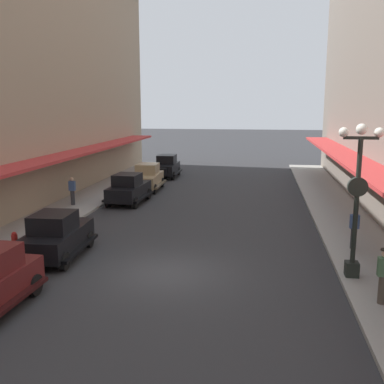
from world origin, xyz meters
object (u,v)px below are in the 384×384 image
(parked_car_4, at_px, (147,177))
(parked_car_2, at_px, (129,188))
(fire_hydrant, at_px, (15,242))
(pedestrian_3, at_px, (384,276))
(parked_car_1, at_px, (56,234))
(parked_car_3, at_px, (166,166))
(pedestrian_0, at_px, (72,191))
(lamp_post_with_clock, at_px, (357,195))
(pedestrian_4, at_px, (354,229))

(parked_car_4, bearing_deg, parked_car_2, -90.05)
(parked_car_2, relative_size, fire_hydrant, 5.25)
(parked_car_4, distance_m, pedestrian_3, 20.81)
(parked_car_1, bearing_deg, parked_car_3, 90.02)
(parked_car_3, xyz_separation_m, fire_hydrant, (-1.78, -20.46, -0.38))
(parked_car_2, distance_m, pedestrian_0, 3.34)
(parked_car_4, relative_size, pedestrian_3, 2.58)
(lamp_post_with_clock, distance_m, fire_hydrant, 12.99)
(lamp_post_with_clock, height_order, pedestrian_4, lamp_post_with_clock)
(lamp_post_with_clock, bearing_deg, parked_car_1, 176.60)
(fire_hydrant, bearing_deg, pedestrian_4, 10.54)
(parked_car_1, relative_size, fire_hydrant, 5.26)
(lamp_post_with_clock, distance_m, pedestrian_0, 16.86)
(parked_car_3, height_order, lamp_post_with_clock, lamp_post_with_clock)
(pedestrian_4, bearing_deg, fire_hydrant, -169.46)
(parked_car_2, relative_size, parked_car_4, 1.00)
(parked_car_4, relative_size, pedestrian_0, 2.62)
(pedestrian_0, relative_size, pedestrian_3, 0.98)
(fire_hydrant, bearing_deg, parked_car_3, 85.04)
(parked_car_2, height_order, parked_car_4, same)
(fire_hydrant, height_order, pedestrian_3, pedestrian_3)
(parked_car_2, distance_m, pedestrian_4, 14.01)
(parked_car_1, bearing_deg, lamp_post_with_clock, -3.40)
(fire_hydrant, relative_size, pedestrian_3, 0.49)
(fire_hydrant, relative_size, pedestrian_4, 0.50)
(parked_car_4, relative_size, fire_hydrant, 5.25)
(parked_car_4, bearing_deg, pedestrian_0, -115.84)
(pedestrian_3, bearing_deg, fire_hydrant, 168.20)
(parked_car_1, xyz_separation_m, fire_hydrant, (-1.78, -0.01, -0.38))
(parked_car_1, xyz_separation_m, pedestrian_3, (11.43, -2.77, 0.07))
(pedestrian_0, distance_m, pedestrian_3, 18.35)
(pedestrian_3, bearing_deg, pedestrian_0, 142.13)
(pedestrian_4, bearing_deg, pedestrian_0, 157.70)
(parked_car_3, height_order, fire_hydrant, parked_car_3)
(parked_car_3, relative_size, pedestrian_4, 2.61)
(parked_car_2, height_order, pedestrian_4, parked_car_2)
(pedestrian_0, bearing_deg, parked_car_2, 29.07)
(pedestrian_0, bearing_deg, parked_car_1, -70.20)
(pedestrian_3, bearing_deg, pedestrian_4, 88.05)
(pedestrian_3, height_order, pedestrian_4, pedestrian_3)
(parked_car_3, height_order, pedestrian_3, parked_car_3)
(parked_car_1, height_order, parked_car_2, same)
(parked_car_4, xyz_separation_m, lamp_post_with_clock, (11.10, -15.18, 2.04))
(parked_car_3, bearing_deg, parked_car_4, -91.24)
(parked_car_2, distance_m, pedestrian_3, 17.31)
(parked_car_1, height_order, fire_hydrant, parked_car_1)
(parked_car_4, height_order, lamp_post_with_clock, lamp_post_with_clock)
(pedestrian_3, bearing_deg, parked_car_4, 123.75)
(parked_car_2, xyz_separation_m, parked_car_4, (0.00, 4.41, 0.00))
(pedestrian_0, xyz_separation_m, pedestrian_4, (14.66, -6.01, 0.00))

